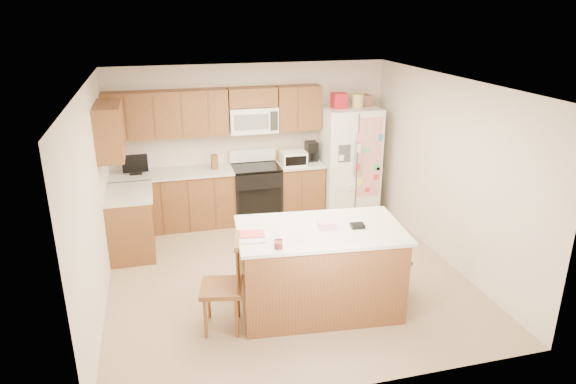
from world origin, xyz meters
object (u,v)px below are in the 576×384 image
object	(u,v)px
windsor_chair_left	(224,287)
windsor_chair_back	(307,245)
stove	(256,192)
island	(319,269)
refrigerator	(348,160)
windsor_chair_right	(389,262)

from	to	relation	value
windsor_chair_left	windsor_chair_back	xyz separation A→B (m)	(1.18, 0.83, -0.04)
stove	island	size ratio (longest dim) A/B	0.58
stove	windsor_chair_left	xyz separation A→B (m)	(-0.94, -2.93, 0.03)
refrigerator	windsor_chair_right	bearing A→B (deg)	-100.28
windsor_chair_back	windsor_chair_left	bearing A→B (deg)	-144.97
windsor_chair_left	windsor_chair_right	size ratio (longest dim) A/B	1.17
stove	windsor_chair_right	world-z (taller)	stove
windsor_chair_left	windsor_chair_back	bearing A→B (deg)	35.03
windsor_chair_left	windsor_chair_right	xyz separation A→B (m)	(2.02, 0.20, -0.07)
stove	windsor_chair_right	distance (m)	2.94
windsor_chair_left	windsor_chair_back	distance (m)	1.44
windsor_chair_right	windsor_chair_left	bearing A→B (deg)	-174.31
windsor_chair_left	refrigerator	bearing A→B (deg)	48.80
island	windsor_chair_right	distance (m)	0.92
stove	windsor_chair_left	size ratio (longest dim) A/B	1.06
stove	refrigerator	world-z (taller)	refrigerator
windsor_chair_right	refrigerator	bearing A→B (deg)	79.72
refrigerator	windsor_chair_left	size ratio (longest dim) A/B	1.91
windsor_chair_back	refrigerator	bearing A→B (deg)	56.91
refrigerator	windsor_chair_back	xyz separation A→B (m)	(-1.33, -2.04, -0.46)
stove	island	distance (m)	2.82
stove	island	bearing A→B (deg)	-86.41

